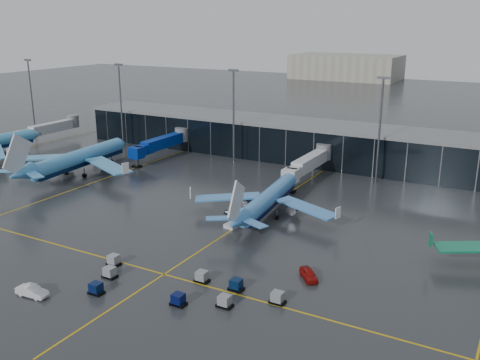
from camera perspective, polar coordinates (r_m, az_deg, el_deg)
The scene contains 11 objects.
ground at distance 101.53m, azimuth -7.49°, elevation -5.39°, with size 600.00×600.00×0.00m, color #282B2D.
terminal_pier at distance 151.85m, azimuth 6.52°, elevation 4.20°, with size 142.00×17.00×10.70m.
jet_bridges at distance 153.30m, azimuth -8.51°, elevation 3.91°, with size 94.00×27.50×7.20m.
flood_masts at distance 137.47m, azimuth 6.59°, elevation 6.46°, with size 203.00×0.50×25.50m.
taxi_lines at distance 104.72m, azimuth 0.40°, elevation -4.54°, with size 220.00×120.00×0.02m.
airliner_arkefly at distance 141.82m, azimuth -16.82°, elevation 3.23°, with size 38.34×43.66×13.42m, color #4298D9, non-canonical shape.
airliner_klm_near at distance 107.10m, azimuth 3.06°, elevation -0.92°, with size 31.81×36.23×11.13m, color #4289D8, non-canonical shape.
baggage_carts at distance 80.09m, azimuth -6.65°, elevation -11.05°, with size 30.50×12.36×1.70m.
mobile_airstair at distance 102.20m, azimuth -0.76°, elevation -4.63°, with size 2.60×3.46×3.45m.
service_van_red at distance 83.19m, azimuth 7.34°, elevation -9.93°, with size 1.90×4.72×1.61m, color maroon.
service_van_white at distance 83.27m, azimuth -21.30°, elevation -10.98°, with size 1.73×4.96×1.63m, color silver.
Camera 1 is at (57.22, -74.88, 37.79)m, focal length 40.00 mm.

